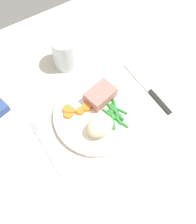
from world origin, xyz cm
name	(u,v)px	position (x,y,z in cm)	size (l,w,h in cm)	color
dining_table	(104,114)	(0.00, 0.00, 1.00)	(120.00, 90.00, 2.00)	beige
dinner_plate	(98,115)	(-2.19, -0.25, 2.80)	(23.67, 23.67, 1.60)	white
meat_portion	(100,95)	(1.00, 3.48, 5.29)	(7.80, 5.42, 3.37)	#B2756B
mashed_potatoes	(100,126)	(-4.32, -4.51, 5.98)	(7.07, 5.43, 4.75)	beige
carrot_slices	(75,110)	(-6.83, 3.70, 4.16)	(7.53, 4.62, 1.20)	orange
green_beans	(116,114)	(1.63, -2.85, 3.98)	(5.75, 9.74, 0.87)	#2D8C38
fork	(46,147)	(-18.08, -0.50, 2.20)	(1.44, 16.60, 0.40)	silver
knife	(148,89)	(14.73, -0.53, 2.20)	(1.70, 20.50, 0.64)	black
water_glass	(67,53)	(0.45, 20.55, 6.17)	(7.86, 7.86, 9.82)	silver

